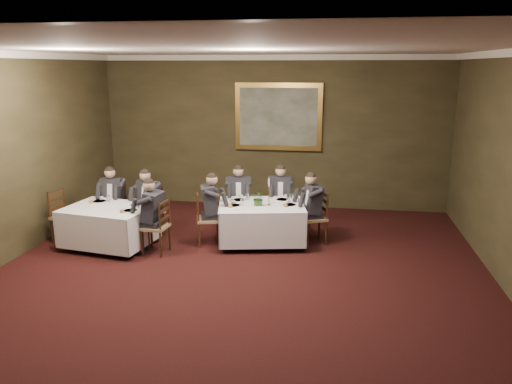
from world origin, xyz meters
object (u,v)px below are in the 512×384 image
(table_second, at_px, (109,224))
(chair_sec_endright, at_px, (156,238))
(centerpiece, at_px, (259,197))
(candlestick, at_px, (269,195))
(chair_main_backright, at_px, (280,216))
(chair_main_backleft, at_px, (239,216))
(diner_sec_backleft, at_px, (114,208))
(painting, at_px, (278,117))
(chair_main_endleft, at_px, (208,229))
(diner_main_endleft, at_px, (208,218))
(chair_sec_endleft, at_px, (66,227))
(chair_main_endright, at_px, (314,228))
(chair_sec_backleft, at_px, (115,218))
(table_main, at_px, (261,220))
(diner_main_endright, at_px, (314,217))
(diner_sec_backright, at_px, (150,211))
(chair_sec_backright, at_px, (151,222))
(diner_main_backright, at_px, (280,205))
(diner_sec_endright, at_px, (155,225))
(diner_main_backleft, at_px, (239,206))

(table_second, xyz_separation_m, chair_sec_endright, (0.95, -0.15, -0.17))
(centerpiece, bearing_deg, candlestick, 17.04)
(chair_main_backright, bearing_deg, chair_main_backleft, 6.39)
(diner_sec_backleft, distance_m, painting, 4.19)
(chair_main_endleft, height_order, diner_main_endleft, diner_main_endleft)
(chair_sec_endleft, relative_size, candlestick, 1.92)
(chair_main_endright, relative_size, chair_sec_backleft, 1.00)
(chair_main_endleft, distance_m, chair_main_endright, 2.00)
(table_main, distance_m, diner_main_endright, 0.99)
(diner_sec_backright, relative_size, candlestick, 2.58)
(diner_main_endleft, relative_size, candlestick, 2.58)
(chair_main_endleft, distance_m, centerpiece, 1.14)
(chair_sec_endright, distance_m, painting, 4.26)
(chair_main_backleft, bearing_deg, chair_sec_endleft, 10.24)
(table_main, distance_m, table_second, 2.80)
(diner_sec_backleft, xyz_separation_m, candlestick, (3.15, -0.22, 0.44))
(chair_sec_backleft, xyz_separation_m, diner_sec_backright, (0.81, -0.14, 0.23))
(chair_sec_backright, xyz_separation_m, diner_sec_backright, (-0.00, -0.01, 0.23))
(table_main, distance_m, diner_main_backright, 0.91)
(diner_sec_backright, bearing_deg, diner_sec_backleft, 13.12)
(chair_main_endright, height_order, diner_sec_backright, diner_sec_backright)
(chair_sec_endleft, bearing_deg, chair_main_backright, 124.46)
(chair_main_backright, bearing_deg, chair_sec_endleft, 14.55)
(diner_sec_endright, bearing_deg, chair_sec_endright, -90.00)
(table_main, distance_m, chair_sec_backleft, 3.02)
(chair_sec_endright, bearing_deg, diner_main_endleft, -47.13)
(chair_sec_backright, bearing_deg, chair_sec_backleft, 13.12)
(chair_sec_backright, bearing_deg, diner_sec_backleft, 13.91)
(chair_main_backleft, relative_size, diner_main_backright, 0.74)
(table_main, distance_m, chair_main_backright, 0.93)
(table_main, distance_m, diner_main_backleft, 0.91)
(chair_main_backright, xyz_separation_m, painting, (-0.26, 1.73, 1.84))
(chair_main_backright, distance_m, diner_main_endleft, 1.65)
(diner_sec_endright, bearing_deg, chair_sec_backleft, 56.83)
(chair_sec_endright, relative_size, candlestick, 1.92)
(chair_main_endleft, relative_size, chair_sec_backleft, 1.00)
(table_main, height_order, chair_sec_backleft, chair_sec_backleft)
(chair_sec_endright, bearing_deg, chair_sec_endleft, 86.67)
(diner_sec_backleft, bearing_deg, chair_main_endright, 176.83)
(diner_sec_backright, distance_m, chair_sec_endleft, 1.59)
(chair_main_backright, bearing_deg, diner_main_endleft, 36.27)
(diner_main_backright, xyz_separation_m, diner_sec_backleft, (-3.27, -0.69, 0.00))
(diner_main_endleft, bearing_deg, chair_main_endright, 84.14)
(diner_sec_backleft, bearing_deg, diner_main_endright, 176.77)
(diner_sec_backright, distance_m, candlestick, 2.39)
(diner_main_endright, bearing_deg, candlestick, 84.49)
(painting, bearing_deg, diner_sec_backleft, -141.04)
(table_main, height_order, diner_sec_backright, diner_sec_backright)
(chair_main_backleft, relative_size, chair_sec_backleft, 1.00)
(table_second, bearing_deg, diner_sec_endright, -8.99)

